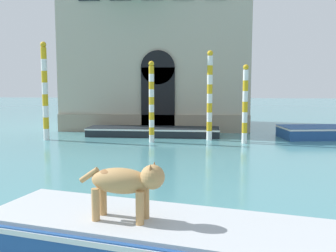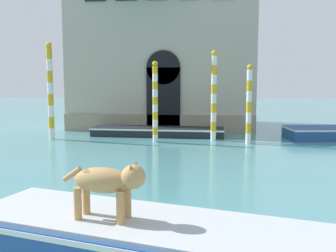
% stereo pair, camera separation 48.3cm
% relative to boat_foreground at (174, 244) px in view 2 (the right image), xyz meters
% --- Properties ---
extents(boat_foreground, '(6.89, 3.44, 0.66)m').
position_rel_boat_foreground_xyz_m(boat_foreground, '(0.00, 0.00, 0.00)').
color(boat_foreground, '#234C8C').
rests_on(boat_foreground, ground_plane).
extents(dog_on_deck, '(1.31, 0.53, 0.88)m').
position_rel_boat_foreground_xyz_m(dog_on_deck, '(-0.98, 0.07, 0.88)').
color(dog_on_deck, tan).
rests_on(dog_on_deck, boat_foreground).
extents(boat_moored_near_palazzo, '(6.43, 1.70, 0.43)m').
position_rel_boat_foreground_xyz_m(boat_moored_near_palazzo, '(-2.00, 13.32, -0.12)').
color(boat_moored_near_palazzo, black).
rests_on(boat_moored_near_palazzo, ground_plane).
extents(mooring_pole_0, '(0.26, 0.26, 4.01)m').
position_rel_boat_foreground_xyz_m(mooring_pole_0, '(0.67, 12.21, 1.67)').
color(mooring_pole_0, white).
rests_on(mooring_pole_0, ground_plane).
extents(mooring_pole_1, '(0.24, 0.24, 3.52)m').
position_rel_boat_foreground_xyz_m(mooring_pole_1, '(-1.86, 11.44, 1.43)').
color(mooring_pole_1, white).
rests_on(mooring_pole_1, ground_plane).
extents(mooring_pole_2, '(0.24, 0.24, 3.36)m').
position_rel_boat_foreground_xyz_m(mooring_pole_2, '(2.15, 11.40, 1.35)').
color(mooring_pole_2, white).
rests_on(mooring_pole_2, ground_plane).
extents(mooring_pole_3, '(0.26, 0.26, 4.39)m').
position_rel_boat_foreground_xyz_m(mooring_pole_3, '(-6.69, 11.73, 1.87)').
color(mooring_pole_3, white).
rests_on(mooring_pole_3, ground_plane).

